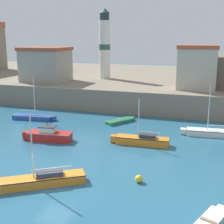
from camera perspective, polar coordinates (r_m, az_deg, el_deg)
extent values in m
plane|color=#28607F|center=(23.29, -10.50, -12.91)|extent=(200.00, 200.00, 0.00)
cube|color=gray|center=(60.99, 8.34, 5.28)|extent=(120.00, 40.00, 3.14)
cube|color=orange|center=(23.23, -12.88, -12.20)|extent=(5.92, 4.51, 0.67)
cube|color=black|center=(23.10, -12.92, -11.54)|extent=(5.98, 4.55, 0.07)
cylinder|color=silver|center=(22.25, -14.44, -6.39)|extent=(0.10, 0.10, 4.39)
cylinder|color=silver|center=(22.89, -11.02, -10.07)|extent=(2.39, 1.62, 0.08)
cube|color=#333842|center=(23.03, -11.37, -10.94)|extent=(2.05, 1.77, 0.36)
cube|color=#284C9E|center=(40.97, -14.33, -0.91)|extent=(5.17, 1.88, 0.63)
cube|color=#284C9E|center=(39.85, -10.67, -1.13)|extent=(0.66, 0.77, 0.53)
cube|color=white|center=(40.91, -14.35, -0.54)|extent=(5.22, 1.90, 0.07)
cylinder|color=silver|center=(40.23, -14.07, 2.84)|extent=(0.10, 0.10, 4.85)
cylinder|color=silver|center=(41.04, -15.20, 0.30)|extent=(2.27, 0.35, 0.08)
cube|color=red|center=(32.35, -11.30, -4.38)|extent=(4.51, 1.96, 0.91)
cube|color=red|center=(33.35, -15.29, -4.05)|extent=(0.73, 0.85, 0.77)
cube|color=white|center=(32.23, -11.33, -3.67)|extent=(4.56, 1.98, 0.07)
cube|color=silver|center=(32.22, -11.72, -3.13)|extent=(1.65, 1.24, 0.53)
cube|color=#2D333D|center=(32.14, -11.74, -2.61)|extent=(1.79, 1.33, 0.08)
cylinder|color=black|center=(32.00, -11.78, -1.77)|extent=(0.04, 0.04, 0.90)
cube|color=white|center=(34.89, 17.65, -3.66)|extent=(5.20, 1.85, 0.65)
cube|color=white|center=(34.77, 12.92, -3.41)|extent=(0.71, 0.84, 0.56)
cube|color=black|center=(34.81, 17.68, -3.21)|extent=(5.25, 1.87, 0.07)
cylinder|color=silver|center=(34.19, 17.33, 0.67)|extent=(0.10, 0.10, 4.71)
cylinder|color=silver|center=(34.70, 18.80, -2.33)|extent=(2.29, 0.27, 0.08)
cube|color=white|center=(19.08, 17.13, -19.06)|extent=(2.26, 3.65, 0.42)
cube|color=white|center=(20.69, 19.38, -16.47)|extent=(0.71, 0.65, 0.36)
cube|color=black|center=(18.99, 17.17, -18.63)|extent=(2.29, 3.68, 0.07)
cube|color=#997F5B|center=(18.95, 17.19, -18.42)|extent=(0.90, 0.51, 0.08)
cube|color=orange|center=(30.74, 5.54, -5.28)|extent=(5.24, 1.54, 0.76)
cube|color=orange|center=(31.30, 0.33, -4.86)|extent=(0.60, 0.72, 0.65)
cube|color=black|center=(30.63, 5.55, -4.67)|extent=(5.30, 1.55, 0.07)
cylinder|color=silver|center=(30.14, 4.91, -1.12)|extent=(0.10, 0.10, 3.79)
cylinder|color=silver|center=(30.36, 6.79, -3.71)|extent=(2.33, 0.21, 0.08)
cube|color=#333842|center=(30.49, 6.53, -4.35)|extent=(1.60, 0.96, 0.36)
cube|color=#237A4C|center=(38.20, 1.40, -1.67)|extent=(2.92, 3.63, 0.45)
cube|color=#237A4C|center=(39.50, 3.69, -1.17)|extent=(0.79, 0.76, 0.39)
cube|color=white|center=(38.15, 1.40, -1.40)|extent=(2.94, 3.67, 0.07)
cube|color=#997F5B|center=(38.13, 1.40, -1.28)|extent=(0.90, 0.69, 0.08)
sphere|color=yellow|center=(23.18, 4.94, -12.07)|extent=(0.57, 0.57, 0.57)
cylinder|color=silver|center=(54.80, -1.34, 11.29)|extent=(1.89, 1.89, 9.81)
cylinder|color=#2D5647|center=(54.78, -1.34, 11.80)|extent=(1.95, 1.95, 0.90)
cylinder|color=#262D33|center=(54.84, -1.38, 17.04)|extent=(1.61, 1.61, 1.20)
cone|color=#2D5647|center=(54.91, -1.38, 18.08)|extent=(1.80, 1.80, 0.80)
cube|color=gray|center=(52.65, -11.97, 8.26)|extent=(6.80, 5.96, 4.98)
cube|color=#9E472D|center=(52.48, -12.12, 11.24)|extent=(7.14, 6.26, 0.50)
cube|color=#BCB29E|center=(44.96, 15.32, 7.56)|extent=(5.17, 4.03, 5.54)
cube|color=#B25133|center=(44.76, 15.56, 11.39)|extent=(5.42, 4.24, 0.50)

